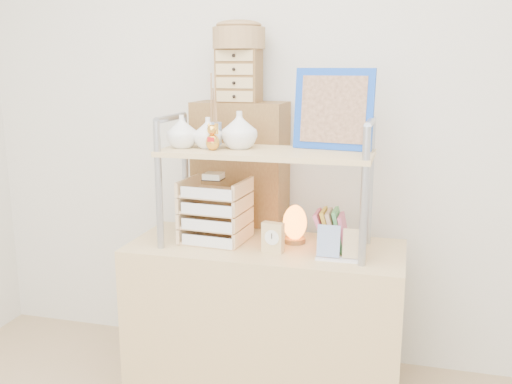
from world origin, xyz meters
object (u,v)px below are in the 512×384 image
cabinet (241,234)px  salt_lamp (295,224)px  letter_tray (214,214)px  desk (265,324)px

cabinet → salt_lamp: (0.34, -0.30, 0.16)m
letter_tray → cabinet: bearing=87.9°
desk → cabinet: size_ratio=0.89×
desk → salt_lamp: (0.12, 0.07, 0.46)m
desk → salt_lamp: salt_lamp is taller
cabinet → salt_lamp: size_ratio=7.82×
cabinet → salt_lamp: 0.48m
cabinet → letter_tray: bearing=-90.5°
salt_lamp → desk: bearing=-147.0°
desk → salt_lamp: size_ratio=6.95×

